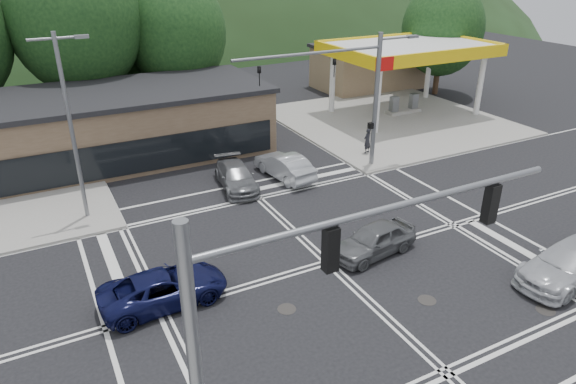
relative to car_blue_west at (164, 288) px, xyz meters
name	(u,v)px	position (x,y,z in m)	size (l,w,h in m)	color
ground	(327,262)	(6.90, -0.50, -0.66)	(120.00, 120.00, 0.00)	black
sidewalk_ne	(391,120)	(21.90, 14.50, -0.59)	(16.00, 16.00, 0.15)	gray
gas_station_canopy	(409,52)	(23.88, 15.49, 4.38)	(12.32, 8.34, 5.75)	silver
convenience_store	(370,68)	(26.90, 24.50, 1.24)	(10.00, 6.00, 3.80)	#846B4F
commercial_row	(72,133)	(-1.10, 16.50, 1.34)	(24.00, 8.00, 4.00)	brown
hill_north	(71,24)	(6.90, 89.50, -0.66)	(252.00, 126.00, 140.00)	#1E3317
tree_n_b	(75,20)	(0.90, 23.50, 7.13)	(9.00, 9.00, 12.98)	#382619
tree_n_c	(176,33)	(7.90, 23.50, 5.83)	(7.60, 7.60, 10.87)	#382619
tree_n_e	(124,20)	(4.90, 27.50, 6.48)	(8.40, 8.40, 11.98)	#382619
tree_ne	(443,29)	(30.90, 19.50, 5.18)	(7.20, 7.20, 9.99)	#382619
streetlight_nw	(71,120)	(-1.54, 8.50, 4.39)	(2.50, 0.25, 9.00)	slate
signal_mast_ne	(359,87)	(13.84, 7.70, 4.41)	(11.65, 0.30, 8.00)	slate
signal_mast_sw	(279,325)	(0.51, -8.70, 4.46)	(9.14, 0.28, 8.00)	slate
car_blue_west	(164,288)	(0.00, 0.00, 0.00)	(2.20, 4.77, 1.32)	#0C0F37
car_grey_center	(374,240)	(9.06, -0.80, 0.04)	(1.65, 4.10, 1.40)	#56585B
car_silver_east	(570,263)	(14.90, -6.00, 0.10)	(2.13, 5.24, 1.52)	#B4B7BC
car_queue_a	(285,166)	(9.44, 8.50, 0.07)	(1.54, 4.43, 1.46)	#A9ACB0
car_queue_b	(255,113)	(12.40, 19.23, 0.03)	(1.65, 4.09, 1.39)	silver
car_northbound	(236,177)	(6.40, 8.50, -0.01)	(1.83, 4.51, 1.31)	slate
pedestrian	(367,141)	(15.86, 9.29, 0.32)	(0.61, 0.40, 1.67)	black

